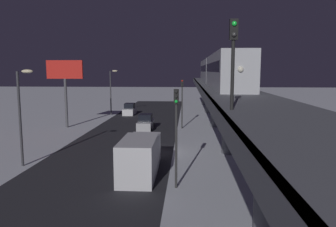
{
  "coord_description": "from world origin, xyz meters",
  "views": [
    {
      "loc": [
        -2.58,
        29.2,
        7.55
      ],
      "look_at": [
        0.14,
        -15.72,
        1.55
      ],
      "focal_mm": 34.44,
      "sensor_mm": 36.0,
      "label": 1
    }
  ],
  "objects": [
    {
      "name": "avenue_asphalt",
      "position": [
        4.22,
        0.0,
        0.0
      ],
      "size": [
        11.0,
        100.72,
        0.01
      ],
      "primitive_type": "cube",
      "color": "#28282D",
      "rests_on": "ground_plane"
    },
    {
      "name": "elevated_railway",
      "position": [
        -6.36,
        -0.0,
        4.99
      ],
      "size": [
        5.0,
        100.72,
        5.79
      ],
      "color": "slate",
      "rests_on": "ground_plane"
    },
    {
      "name": "street_lamp_far",
      "position": [
        10.29,
        -25.0,
        4.81
      ],
      "size": [
        1.35,
        0.44,
        7.65
      ],
      "color": "#38383D",
      "rests_on": "ground_plane"
    },
    {
      "name": "box_truck",
      "position": [
        0.82,
        6.38,
        1.35
      ],
      "size": [
        2.4,
        7.4,
        2.8
      ],
      "color": "silver",
      "rests_on": "ground_plane"
    },
    {
      "name": "traffic_light_near",
      "position": [
        -1.88,
        9.13,
        4.2
      ],
      "size": [
        0.32,
        0.44,
        6.4
      ],
      "color": "#2D2D2D",
      "rests_on": "ground_plane"
    },
    {
      "name": "traffic_light_mid",
      "position": [
        -1.88,
        -12.62,
        4.2
      ],
      "size": [
        0.32,
        0.44,
        6.4
      ],
      "color": "#2D2D2D",
      "rests_on": "ground_plane"
    },
    {
      "name": "ground_plane",
      "position": [
        0.0,
        0.0,
        0.0
      ],
      "size": [
        240.0,
        240.0,
        0.0
      ],
      "primitive_type": "plane",
      "color": "silver"
    },
    {
      "name": "sedan_silver",
      "position": [
        2.82,
        -11.79,
        0.78
      ],
      "size": [
        1.91,
        4.54,
        1.97
      ],
      "rotation": [
        0.0,
        0.0,
        3.14
      ],
      "color": "#B2B2B7",
      "rests_on": "ground_plane"
    },
    {
      "name": "street_lamp_near",
      "position": [
        10.29,
        5.0,
        4.81
      ],
      "size": [
        1.35,
        0.44,
        7.65
      ],
      "color": "#38383D",
      "rests_on": "ground_plane"
    },
    {
      "name": "subway_train",
      "position": [
        -6.46,
        -13.26,
        7.57
      ],
      "size": [
        2.94,
        36.87,
        3.4
      ],
      "color": "#B7BABF",
      "rests_on": "elevated_railway"
    },
    {
      "name": "commercial_billboard",
      "position": [
        13.54,
        -12.5,
        6.83
      ],
      "size": [
        4.8,
        0.36,
        8.9
      ],
      "color": "#4C4C51",
      "rests_on": "ground_plane"
    },
    {
      "name": "rail_signal",
      "position": [
        -4.58,
        14.58,
        8.52
      ],
      "size": [
        0.36,
        0.41,
        4.0
      ],
      "color": "black",
      "rests_on": "elevated_railway"
    },
    {
      "name": "sedan_white",
      "position": [
        7.42,
        -25.62,
        0.8
      ],
      "size": [
        1.8,
        4.05,
        1.97
      ],
      "color": "silver",
      "rests_on": "ground_plane"
    }
  ]
}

